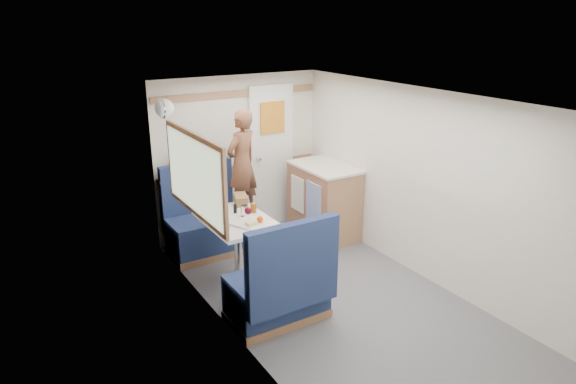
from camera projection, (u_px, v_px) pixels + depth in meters
floor at (346, 308)px, 4.95m from camera, size 4.50×4.50×0.00m
ceiling at (354, 100)px, 4.29m from camera, size 4.50×4.50×0.00m
wall_back at (239, 156)px, 6.44m from camera, size 2.20×0.02×2.00m
wall_left at (240, 237)px, 4.08m from camera, size 0.02×4.50×2.00m
wall_right at (436, 191)px, 5.16m from camera, size 0.02×4.50×2.00m
oak_trim_low at (240, 168)px, 6.47m from camera, size 2.15×0.02×0.08m
oak_trim_high at (238, 94)px, 6.16m from camera, size 2.15×0.02×0.08m
side_window at (194, 175)px, 4.81m from camera, size 0.04×1.30×0.72m
rear_door at (272, 154)px, 6.64m from camera, size 0.62×0.12×1.86m
dinette_table at (237, 232)px, 5.25m from camera, size 0.62×0.92×0.72m
bench_far at (206, 228)px, 6.03m from camera, size 0.90×0.59×1.05m
bench_near at (280, 292)px, 4.64m from camera, size 0.90×0.59×1.05m
ledge at (195, 176)px, 6.05m from camera, size 0.90×0.14×0.04m
dome_light at (164, 108)px, 5.36m from camera, size 0.20×0.20×0.20m
galley_counter at (324, 200)px, 6.45m from camera, size 0.57×0.92×0.92m
person at (242, 163)px, 5.86m from camera, size 0.53×0.45×1.24m
duffel_bag at (197, 164)px, 6.02m from camera, size 0.52×0.35×0.23m
tray at (254, 224)px, 5.04m from camera, size 0.42×0.46×0.02m
orange_fruit at (260, 219)px, 5.05m from camera, size 0.07×0.07×0.07m
cheese_block at (252, 223)px, 4.98m from camera, size 0.12×0.08×0.04m
wine_glass at (248, 211)px, 5.05m from camera, size 0.08×0.08×0.17m
tumbler_left at (226, 224)px, 4.91m from camera, size 0.07×0.07×0.11m
tumbler_mid at (209, 208)px, 5.33m from camera, size 0.07×0.07×0.12m
tumbler_right at (244, 211)px, 5.24m from camera, size 0.07×0.07×0.12m
beer_glass at (254, 208)px, 5.34m from camera, size 0.06×0.06×0.10m
pepper_grinder at (235, 208)px, 5.34m from camera, size 0.04×0.04×0.10m
salt_grinder at (221, 213)px, 5.23m from camera, size 0.03×0.03×0.09m
bread_loaf at (241, 199)px, 5.59m from camera, size 0.20×0.27×0.10m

